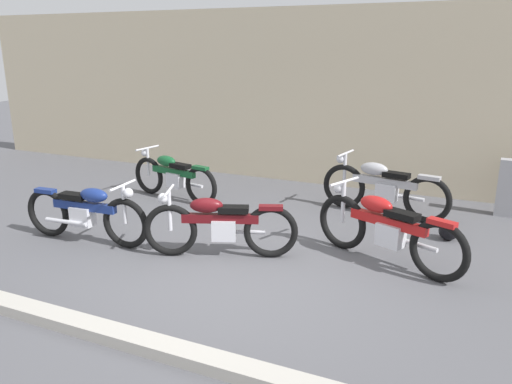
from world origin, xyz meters
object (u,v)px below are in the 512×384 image
Objects in this scene: motorcycle_maroon at (219,225)px; motorcycle_green at (173,176)px; motorcycle_blue at (86,212)px; motorcycle_red at (386,229)px; motorcycle_silver at (383,187)px; helmet at (449,231)px.

motorcycle_maroon reaches higher than motorcycle_green.
motorcycle_red is (4.03, 1.02, 0.03)m from motorcycle_blue.
motorcycle_blue is 4.16m from motorcycle_red.
motorcycle_blue is 1.04× the size of motorcycle_green.
motorcycle_blue is at bearing 49.05° from motorcycle_silver.
motorcycle_red reaches higher than motorcycle_green.
motorcycle_maroon reaches higher than helmet.
motorcycle_blue is 2.00m from motorcycle_maroon.
motorcycle_green is at bearing -66.14° from motorcycle_maroon.
motorcycle_green is (-3.67, -0.67, -0.04)m from motorcycle_silver.
motorcycle_red reaches higher than motorcycle_maroon.
motorcycle_maroon is 2.17m from motorcycle_red.
motorcycle_maroon is 0.95× the size of motorcycle_red.
motorcycle_red is at bearing 111.41° from motorcycle_silver.
motorcycle_red is 2.00m from motorcycle_silver.
motorcycle_silver reaches higher than motorcycle_red.
motorcycle_silver reaches higher than helmet.
motorcycle_green is at bearing 4.73° from motorcycle_red.
motorcycle_green is (-0.04, 2.31, -0.01)m from motorcycle_blue.
motorcycle_silver is at bearing -143.57° from motorcycle_maroon.
motorcycle_maroon is 2.83m from motorcycle_green.
motorcycle_blue is at bearing -155.01° from helmet.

